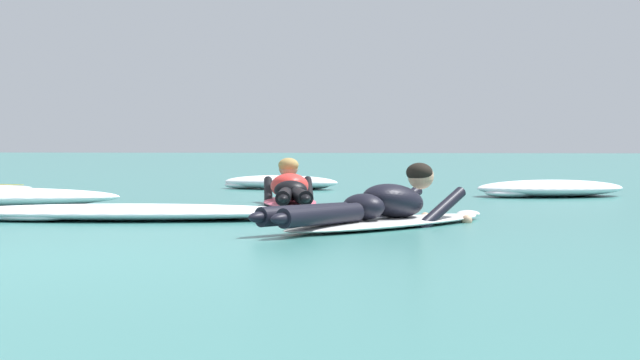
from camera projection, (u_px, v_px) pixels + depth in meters
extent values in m
plane|color=#387A75|center=(302.00, 187.00, 15.73)|extent=(120.00, 120.00, 0.00)
ellipsoid|color=white|center=(389.00, 222.00, 8.19)|extent=(1.70, 2.28, 0.07)
ellipsoid|color=white|center=(468.00, 214.00, 9.04)|extent=(0.28, 0.28, 0.06)
ellipsoid|color=black|center=(393.00, 201.00, 8.23)|extent=(0.67, 0.74, 0.34)
ellipsoid|color=black|center=(363.00, 207.00, 7.95)|extent=(0.44, 0.42, 0.20)
cylinder|color=black|center=(305.00, 214.00, 7.57)|extent=(0.61, 0.78, 0.14)
ellipsoid|color=black|center=(261.00, 217.00, 7.26)|extent=(0.20, 0.24, 0.08)
cylinder|color=black|center=(322.00, 215.00, 7.46)|extent=(0.53, 0.82, 0.14)
ellipsoid|color=black|center=(283.00, 219.00, 7.12)|extent=(0.20, 0.24, 0.08)
cylinder|color=black|center=(397.00, 208.00, 8.64)|extent=(0.40, 0.58, 0.35)
sphere|color=tan|center=(425.00, 218.00, 8.94)|extent=(0.09, 0.09, 0.09)
cylinder|color=black|center=(440.00, 210.00, 8.33)|extent=(0.40, 0.58, 0.35)
sphere|color=tan|center=(467.00, 220.00, 8.62)|extent=(0.09, 0.09, 0.09)
sphere|color=tan|center=(421.00, 176.00, 8.50)|extent=(0.21, 0.21, 0.21)
ellipsoid|color=black|center=(419.00, 173.00, 8.48)|extent=(0.29, 0.29, 0.16)
ellipsoid|color=#E54C66|center=(290.00, 202.00, 11.11)|extent=(0.95, 1.99, 0.07)
ellipsoid|color=#E54C66|center=(287.00, 197.00, 12.02)|extent=(0.24, 0.24, 0.06)
ellipsoid|color=red|center=(290.00, 186.00, 11.16)|extent=(0.53, 0.71, 0.34)
ellipsoid|color=black|center=(291.00, 190.00, 10.79)|extent=(0.39, 0.35, 0.20)
cylinder|color=black|center=(284.00, 196.00, 10.19)|extent=(0.28, 0.90, 0.14)
ellipsoid|color=black|center=(283.00, 199.00, 9.74)|extent=(0.15, 0.24, 0.08)
cylinder|color=black|center=(301.00, 196.00, 10.20)|extent=(0.38, 0.90, 0.14)
ellipsoid|color=black|center=(306.00, 198.00, 9.75)|extent=(0.15, 0.24, 0.08)
cylinder|color=black|center=(268.00, 192.00, 11.50)|extent=(0.21, 0.58, 0.33)
sphere|color=tan|center=(268.00, 199.00, 11.88)|extent=(0.09, 0.09, 0.09)
cylinder|color=black|center=(309.00, 192.00, 11.51)|extent=(0.21, 0.58, 0.33)
sphere|color=tan|center=(307.00, 199.00, 11.86)|extent=(0.09, 0.09, 0.09)
sphere|color=tan|center=(288.00, 168.00, 11.53)|extent=(0.21, 0.21, 0.21)
ellipsoid|color=#AD894C|center=(288.00, 165.00, 11.51)|extent=(0.26, 0.24, 0.16)
ellipsoid|color=white|center=(280.00, 182.00, 15.05)|extent=(1.83, 1.08, 0.20)
ellipsoid|color=white|center=(311.00, 184.00, 15.00)|extent=(0.72, 0.61, 0.14)
ellipsoid|color=white|center=(245.00, 185.00, 15.16)|extent=(0.65, 0.43, 0.11)
ellipsoid|color=white|center=(550.00, 188.00, 12.96)|extent=(2.13, 1.71, 0.20)
ellipsoid|color=white|center=(579.00, 190.00, 13.22)|extent=(0.86, 0.86, 0.14)
ellipsoid|color=white|center=(511.00, 193.00, 12.73)|extent=(0.86, 0.83, 0.11)
ellipsoid|color=white|center=(126.00, 212.00, 8.97)|extent=(3.18, 1.34, 0.13)
ellipsoid|color=white|center=(218.00, 213.00, 9.10)|extent=(1.14, 0.52, 0.09)
ellipsoid|color=white|center=(13.00, 216.00, 8.88)|extent=(1.18, 0.66, 0.07)
ellipsoid|color=white|center=(45.00, 199.00, 10.94)|extent=(1.19, 0.66, 0.14)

